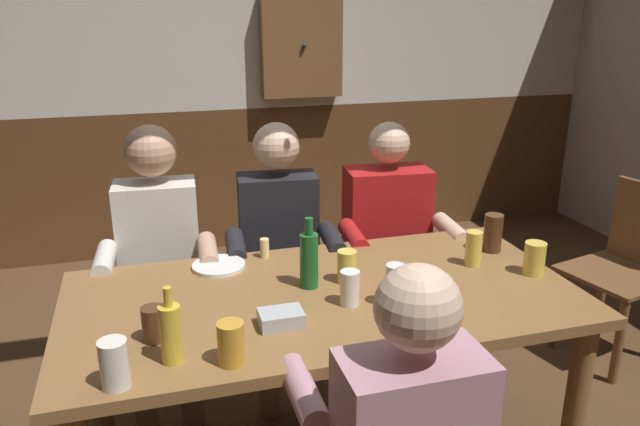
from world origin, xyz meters
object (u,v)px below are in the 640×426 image
at_px(pint_glass_2, 231,343).
at_px(pint_glass_6, 350,288).
at_px(pint_glass_7, 153,324).
at_px(person_2, 391,237).
at_px(pint_glass_4, 114,364).
at_px(pint_glass_8, 534,258).
at_px(person_0, 159,255).
at_px(plate_0, 219,266).
at_px(chair_empty_near_left, 628,266).
at_px(condiment_caddy, 281,318).
at_px(bottle_0, 171,333).
at_px(pint_glass_1, 395,285).
at_px(dining_table, 324,319).
at_px(table_candle, 265,248).
at_px(pint_glass_5, 347,267).
at_px(pint_glass_3, 474,248).
at_px(bottle_1, 309,259).
at_px(pint_glass_0, 493,233).
at_px(wall_dart_cabinet, 301,45).
at_px(person_1, 281,247).

relative_size(pint_glass_2, pint_glass_6, 1.05).
distance_m(pint_glass_6, pint_glass_7, 0.65).
bearing_deg(person_2, pint_glass_4, 46.04).
bearing_deg(pint_glass_8, pint_glass_4, -167.87).
relative_size(person_2, pint_glass_7, 10.88).
height_order(person_0, plate_0, person_0).
relative_size(chair_empty_near_left, plate_0, 4.29).
bearing_deg(condiment_caddy, pint_glass_6, 17.16).
distance_m(bottle_0, pint_glass_1, 0.76).
xyz_separation_m(dining_table, table_candle, (-0.14, 0.38, 0.14)).
bearing_deg(pint_glass_5, pint_glass_3, 1.12).
relative_size(bottle_1, pint_glass_6, 2.16).
height_order(person_2, bottle_0, person_2).
bearing_deg(pint_glass_6, pint_glass_5, 74.70).
relative_size(pint_glass_2, pint_glass_7, 1.15).
relative_size(chair_empty_near_left, condiment_caddy, 6.29).
relative_size(plate_0, pint_glass_0, 1.30).
bearing_deg(pint_glass_7, pint_glass_2, -42.62).
bearing_deg(pint_glass_4, pint_glass_6, 20.31).
xyz_separation_m(table_candle, bottle_1, (0.10, -0.31, 0.07)).
distance_m(condiment_caddy, pint_glass_5, 0.40).
xyz_separation_m(person_2, pint_glass_7, (-1.12, -0.84, 0.15)).
bearing_deg(pint_glass_3, dining_table, -172.75).
bearing_deg(plate_0, pint_glass_3, -14.62).
distance_m(bottle_0, pint_glass_4, 0.18).
height_order(chair_empty_near_left, condiment_caddy, chair_empty_near_left).
relative_size(person_0, bottle_0, 5.33).
height_order(condiment_caddy, wall_dart_cabinet, wall_dart_cabinet).
relative_size(condiment_caddy, pint_glass_7, 1.27).
bearing_deg(pint_glass_0, person_1, 148.69).
bearing_deg(bottle_0, condiment_caddy, 18.89).
bearing_deg(pint_glass_5, person_2, 54.84).
bearing_deg(bottle_1, pint_glass_0, 8.17).
distance_m(person_0, pint_glass_7, 0.85).
bearing_deg(bottle_1, pint_glass_4, -145.53).
xyz_separation_m(person_1, table_candle, (-0.13, -0.29, 0.12)).
bearing_deg(dining_table, pint_glass_8, -4.08).
bearing_deg(bottle_0, pint_glass_0, 20.25).
height_order(plate_0, pint_glass_8, pint_glass_8).
height_order(dining_table, wall_dart_cabinet, wall_dart_cabinet).
height_order(plate_0, bottle_1, bottle_1).
bearing_deg(bottle_0, pint_glass_8, 10.12).
height_order(person_0, pint_glass_8, person_0).
xyz_separation_m(pint_glass_4, wall_dart_cabinet, (1.23, 2.74, 0.63)).
distance_m(person_2, table_candle, 0.74).
relative_size(person_0, pint_glass_7, 11.27).
distance_m(dining_table, condiment_caddy, 0.30).
height_order(pint_glass_4, pint_glass_8, pint_glass_4).
relative_size(person_0, chair_empty_near_left, 1.42).
distance_m(bottle_1, pint_glass_5, 0.15).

